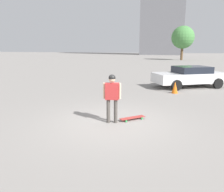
# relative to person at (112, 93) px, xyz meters

# --- Properties ---
(ground_plane) EXTENTS (220.00, 220.00, 0.00)m
(ground_plane) POSITION_rel_person_xyz_m (0.00, 0.00, -1.02)
(ground_plane) COLOR gray
(person) EXTENTS (0.30, 0.59, 1.65)m
(person) POSITION_rel_person_xyz_m (0.00, 0.00, 0.00)
(person) COLOR #4C4742
(person) RESTS_ON ground_plane
(skateboard) EXTENTS (0.82, 0.84, 0.09)m
(skateboard) POSITION_rel_person_xyz_m (0.48, -0.61, -0.95)
(skateboard) COLOR #A5332D
(skateboard) RESTS_ON ground_plane
(car_parked_near) EXTENTS (3.94, 4.91, 1.34)m
(car_parked_near) POSITION_rel_person_xyz_m (8.12, -2.78, -0.31)
(car_parked_near) COLOR silver
(car_parked_near) RESTS_ON ground_plane
(tree_distant) EXTENTS (4.63, 4.63, 6.95)m
(tree_distant) POSITION_rel_person_xyz_m (42.04, -2.40, 3.59)
(tree_distant) COLOR brown
(tree_distant) RESTS_ON ground_plane
(traffic_cone) EXTENTS (0.35, 0.35, 0.66)m
(traffic_cone) POSITION_rel_person_xyz_m (5.76, -1.92, -0.69)
(traffic_cone) COLOR orange
(traffic_cone) RESTS_ON ground_plane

